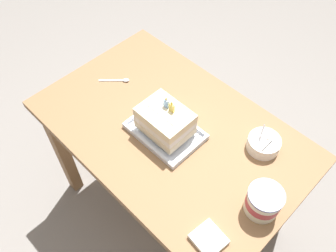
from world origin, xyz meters
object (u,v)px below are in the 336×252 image
(serving_spoon_near_tray, at_px, (121,80))
(birthday_cake, at_px, (165,121))
(napkin_pile, at_px, (209,239))
(ice_cream_tub, at_px, (263,201))
(bowl_stack, at_px, (264,144))
(foil_tray, at_px, (165,132))

(serving_spoon_near_tray, bearing_deg, birthday_cake, -10.33)
(serving_spoon_near_tray, height_order, napkin_pile, napkin_pile)
(birthday_cake, height_order, ice_cream_tub, birthday_cake)
(bowl_stack, bearing_deg, napkin_pile, -77.68)
(foil_tray, xyz_separation_m, birthday_cake, (-0.00, 0.00, 0.07))
(birthday_cake, distance_m, napkin_pile, 0.48)
(bowl_stack, height_order, serving_spoon_near_tray, bowl_stack)
(birthday_cake, height_order, serving_spoon_near_tray, birthday_cake)
(ice_cream_tub, relative_size, napkin_pile, 1.10)
(foil_tray, height_order, ice_cream_tub, ice_cream_tub)
(birthday_cake, relative_size, ice_cream_tub, 1.62)
(birthday_cake, bearing_deg, ice_cream_tub, 0.56)
(ice_cream_tub, bearing_deg, foil_tray, -179.43)
(foil_tray, relative_size, birthday_cake, 1.45)
(ice_cream_tub, bearing_deg, napkin_pile, -104.05)
(foil_tray, xyz_separation_m, bowl_stack, (0.33, 0.22, 0.02))
(foil_tray, bearing_deg, bowl_stack, 34.32)
(birthday_cake, xyz_separation_m, serving_spoon_near_tray, (-0.35, 0.06, -0.07))
(serving_spoon_near_tray, bearing_deg, foil_tray, -10.34)
(foil_tray, distance_m, birthday_cake, 0.07)
(bowl_stack, relative_size, ice_cream_tub, 1.04)
(bowl_stack, xyz_separation_m, ice_cream_tub, (0.15, -0.22, 0.03))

